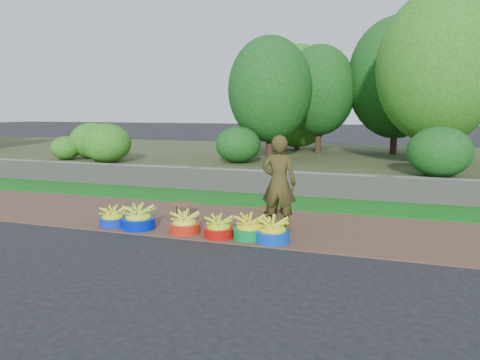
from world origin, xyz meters
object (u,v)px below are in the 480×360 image
(basin_d, at_px, (219,229))
(stool_left, at_px, (183,205))
(basin_f, at_px, (273,232))
(basin_b, at_px, (139,219))
(basin_e, at_px, (249,229))
(basin_a, at_px, (113,218))
(basin_c, at_px, (185,224))
(vendor_woman, at_px, (279,183))
(stool_right, at_px, (270,211))

(basin_d, distance_m, stool_left, 1.47)
(stool_left, bearing_deg, basin_f, -26.43)
(basin_b, height_order, basin_e, basin_b)
(basin_a, height_order, basin_c, basin_c)
(basin_f, bearing_deg, stool_left, 153.57)
(stool_left, bearing_deg, basin_d, -41.93)
(basin_b, bearing_deg, basin_e, 1.00)
(basin_d, xyz_separation_m, basin_e, (0.46, 0.08, 0.01))
(basin_f, height_order, vendor_woman, vendor_woman)
(basin_e, distance_m, basin_f, 0.38)
(basin_c, relative_size, vendor_woman, 0.31)
(basin_d, height_order, stool_left, basin_d)
(basin_a, xyz_separation_m, basin_f, (2.76, -0.03, 0.02))
(basin_a, xyz_separation_m, basin_c, (1.33, -0.01, 0.01))
(basin_b, distance_m, basin_d, 1.43)
(basin_a, relative_size, basin_f, 0.89)
(basin_f, bearing_deg, basin_d, -178.48)
(basin_c, bearing_deg, basin_d, -4.59)
(basin_e, height_order, basin_f, basin_f)
(stool_left, bearing_deg, vendor_woman, -9.20)
(stool_left, distance_m, stool_right, 1.64)
(basin_a, bearing_deg, basin_d, -1.69)
(basin_f, height_order, stool_left, basin_f)
(basin_f, bearing_deg, vendor_woman, 97.31)
(basin_d, height_order, stool_right, same)
(basin_e, xyz_separation_m, stool_left, (-1.56, 0.91, 0.08))
(basin_b, xyz_separation_m, basin_f, (2.26, -0.02, -0.01))
(basin_a, distance_m, stool_left, 1.25)
(basin_c, xyz_separation_m, basin_e, (1.06, 0.03, 0.01))
(basin_b, height_order, basin_c, basin_b)
(basin_e, xyz_separation_m, basin_f, (0.37, -0.05, 0.00))
(basin_e, distance_m, stool_right, 0.85)
(basin_f, bearing_deg, basin_a, 179.28)
(basin_c, distance_m, basin_f, 1.43)
(basin_b, distance_m, basin_f, 2.26)
(basin_c, xyz_separation_m, stool_right, (1.15, 0.87, 0.11))
(basin_c, relative_size, basin_f, 0.94)
(basin_c, bearing_deg, basin_f, -1.02)
(basin_d, relative_size, vendor_woman, 0.29)
(basin_e, relative_size, stool_left, 1.26)
(stool_left, distance_m, vendor_woman, 1.95)
(stool_left, bearing_deg, basin_e, -30.18)
(basin_a, height_order, basin_f, basin_f)
(basin_d, height_order, basin_f, basin_f)
(basin_d, height_order, basin_e, basin_e)
(stool_right, bearing_deg, basin_f, -72.21)
(basin_b, xyz_separation_m, stool_right, (1.98, 0.87, 0.09))
(basin_b, distance_m, stool_right, 2.16)
(basin_a, xyz_separation_m, stool_right, (2.47, 0.86, 0.12))
(basin_a, relative_size, vendor_woman, 0.29)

